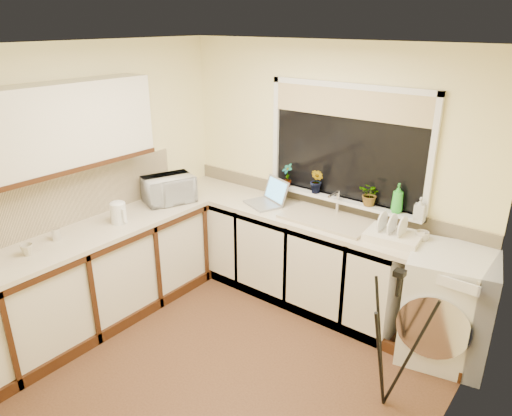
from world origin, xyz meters
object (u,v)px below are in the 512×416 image
at_px(kettle, 118,213).
at_px(cup_back, 422,237).
at_px(laptop, 269,198).
at_px(steel_jar, 56,234).
at_px(plant_d, 371,194).
at_px(plant_b, 317,181).
at_px(microwave, 169,189).
at_px(soap_bottle_green, 398,198).
at_px(cup_left, 27,250).
at_px(soap_bottle_clear, 420,208).
at_px(dish_rack, 393,236).
at_px(tripod, 391,341).
at_px(plant_a, 287,175).
at_px(washing_machine, 447,306).

bearing_deg(kettle, cup_back, 29.34).
bearing_deg(laptop, steel_jar, -95.67).
bearing_deg(plant_d, plant_b, -178.70).
bearing_deg(microwave, plant_b, -37.47).
xyz_separation_m(microwave, soap_bottle_green, (2.05, 0.77, 0.15)).
height_order(steel_jar, cup_left, steel_jar).
distance_m(kettle, soap_bottle_green, 2.46).
relative_size(laptop, plant_d, 2.04).
distance_m(microwave, cup_left, 1.48).
relative_size(soap_bottle_clear, cup_back, 1.63).
bearing_deg(dish_rack, steel_jar, -147.90).
distance_m(kettle, cup_back, 2.63).
bearing_deg(soap_bottle_green, tripod, -66.52).
distance_m(plant_a, cup_back, 1.44).
bearing_deg(soap_bottle_clear, plant_b, 179.56).
bearing_deg(plant_b, plant_a, -178.19).
xyz_separation_m(washing_machine, soap_bottle_green, (-0.60, 0.25, 0.72)).
bearing_deg(plant_a, plant_d, 1.49).
relative_size(steel_jar, soap_bottle_green, 0.39).
height_order(kettle, plant_a, plant_a).
relative_size(washing_machine, kettle, 4.97).
bearing_deg(tripod, soap_bottle_green, 89.16).
relative_size(tripod, cup_back, 9.65).
height_order(washing_machine, cup_back, cup_back).
xyz_separation_m(microwave, soap_bottle_clear, (2.25, 0.75, 0.11)).
height_order(soap_bottle_clear, cup_back, soap_bottle_clear).
bearing_deg(dish_rack, tripod, -71.29).
bearing_deg(soap_bottle_clear, laptop, -172.42).
height_order(microwave, plant_a, plant_a).
bearing_deg(microwave, washing_machine, -57.59).
bearing_deg(plant_d, plant_a, -178.51).
bearing_deg(plant_b, washing_machine, -9.55).
distance_m(soap_bottle_green, soap_bottle_clear, 0.21).
bearing_deg(plant_b, steel_jar, -124.35).
distance_m(washing_machine, microwave, 2.76).
xyz_separation_m(dish_rack, soap_bottle_clear, (0.11, 0.22, 0.21)).
height_order(dish_rack, microwave, microwave).
relative_size(microwave, plant_d, 2.21).
bearing_deg(cup_left, dish_rack, 43.03).
bearing_deg(soap_bottle_green, dish_rack, -69.36).
relative_size(washing_machine, plant_b, 3.78).
xyz_separation_m(laptop, soap_bottle_green, (1.22, 0.21, 0.21)).
distance_m(washing_machine, tripod, 0.83).
bearing_deg(microwave, plant_d, -45.55).
xyz_separation_m(tripod, microwave, (-2.51, 0.29, 0.48)).
bearing_deg(microwave, soap_bottle_green, -48.19).
distance_m(plant_d, cup_left, 2.89).
relative_size(dish_rack, soap_bottle_clear, 2.35).
distance_m(plant_a, plant_d, 0.88).
distance_m(dish_rack, plant_a, 1.26).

